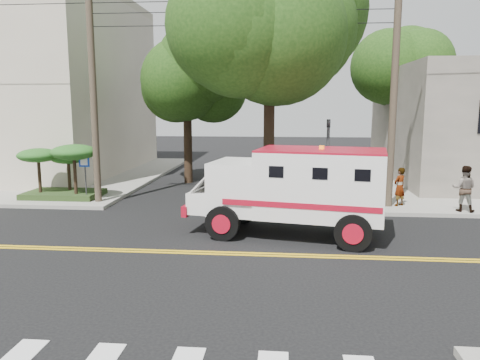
# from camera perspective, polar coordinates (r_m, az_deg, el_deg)

# --- Properties ---
(ground) EXTENTS (100.00, 100.00, 0.00)m
(ground) POSITION_cam_1_polar(r_m,az_deg,el_deg) (13.39, -4.04, -8.86)
(ground) COLOR black
(ground) RESTS_ON ground
(sidewalk_nw) EXTENTS (17.00, 17.00, 0.15)m
(sidewalk_nw) POSITION_cam_1_polar(r_m,az_deg,el_deg) (30.66, -25.28, 0.62)
(sidewalk_nw) COLOR gray
(sidewalk_nw) RESTS_ON ground
(utility_pole_left) EXTENTS (0.28, 0.28, 9.00)m
(utility_pole_left) POSITION_cam_1_polar(r_m,az_deg,el_deg) (20.11, -17.43, 9.75)
(utility_pole_left) COLOR #382D23
(utility_pole_left) RESTS_ON ground
(utility_pole_right) EXTENTS (0.28, 0.28, 9.00)m
(utility_pole_right) POSITION_cam_1_polar(r_m,az_deg,el_deg) (19.22, 18.23, 9.76)
(utility_pole_right) COLOR #382D23
(utility_pole_right) RESTS_ON ground
(tree_main) EXTENTS (6.08, 5.70, 9.85)m
(tree_main) POSITION_cam_1_polar(r_m,az_deg,el_deg) (19.02, 5.04, 18.36)
(tree_main) COLOR black
(tree_main) RESTS_ON ground
(tree_left) EXTENTS (4.48, 4.20, 7.70)m
(tree_left) POSITION_cam_1_polar(r_m,az_deg,el_deg) (24.87, -5.87, 12.74)
(tree_left) COLOR black
(tree_left) RESTS_ON ground
(tree_right) EXTENTS (4.80, 4.50, 8.20)m
(tree_right) POSITION_cam_1_polar(r_m,az_deg,el_deg) (29.18, 19.19, 12.46)
(tree_right) COLOR black
(tree_right) RESTS_ON ground
(traffic_signal) EXTENTS (0.15, 0.18, 3.60)m
(traffic_signal) POSITION_cam_1_polar(r_m,az_deg,el_deg) (18.34, 10.64, 2.99)
(traffic_signal) COLOR #3F3F42
(traffic_signal) RESTS_ON ground
(accessibility_sign) EXTENTS (0.45, 0.10, 2.02)m
(accessibility_sign) POSITION_cam_1_polar(r_m,az_deg,el_deg) (20.69, -18.37, 0.96)
(accessibility_sign) COLOR #3F3F42
(accessibility_sign) RESTS_ON ground
(palm_planter) EXTENTS (3.52, 2.63, 2.36)m
(palm_planter) POSITION_cam_1_polar(r_m,az_deg,el_deg) (21.58, -20.94, 1.89)
(palm_planter) COLOR #1E3314
(palm_planter) RESTS_ON sidewalk_nw
(armored_truck) EXTENTS (6.45, 3.39, 2.80)m
(armored_truck) POSITION_cam_1_polar(r_m,az_deg,el_deg) (14.81, 6.73, -0.81)
(armored_truck) COLOR white
(armored_truck) RESTS_ON ground
(pedestrian_a) EXTENTS (0.67, 0.64, 1.54)m
(pedestrian_a) POSITION_cam_1_polar(r_m,az_deg,el_deg) (19.67, 18.88, -0.78)
(pedestrian_a) COLOR gray
(pedestrian_a) RESTS_ON sidewalk_ne
(pedestrian_b) EXTENTS (1.02, 0.91, 1.74)m
(pedestrian_b) POSITION_cam_1_polar(r_m,az_deg,el_deg) (19.54, 25.65, -0.95)
(pedestrian_b) COLOR gray
(pedestrian_b) RESTS_ON sidewalk_ne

